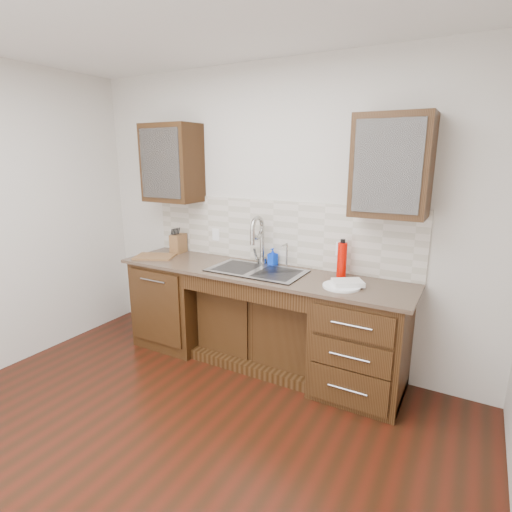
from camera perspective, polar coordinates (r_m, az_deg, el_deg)
The scene contains 24 objects.
ground at distance 2.99m, azimuth -14.96°, elevation -27.26°, with size 4.00×3.50×0.10m, color #391209.
wall_back at distance 3.76m, azimuth 2.99°, elevation 5.74°, with size 4.00×0.10×2.70m, color beige.
base_cabinet_left at distance 4.22m, azimuth -11.13°, elevation -6.37°, with size 0.70×0.62×0.88m, color #593014.
base_cabinet_center at distance 3.81m, azimuth 0.97°, elevation -9.82°, with size 1.20×0.44×0.70m, color #593014.
base_cabinet_right at distance 3.39m, azimuth 14.80°, elevation -11.86°, with size 0.70×0.62×0.88m, color #593014.
countertop at distance 3.54m, azimuth 0.20°, elevation -2.35°, with size 2.70×0.65×0.03m, color #84705B.
backsplash at distance 3.73m, azimuth 2.55°, elevation 3.43°, with size 2.70×0.02×0.59m, color beige.
sink at distance 3.55m, azimuth 0.08°, elevation -3.49°, with size 0.84×0.46×0.19m, color #9E9EA5.
faucet at distance 3.70m, azimuth 0.87°, elevation 1.83°, with size 0.04×0.04×0.40m, color #999993.
filter_tap at distance 3.62m, azimuth 4.43°, elevation 0.20°, with size 0.02×0.02×0.24m, color #999993.
upper_cabinet_left at distance 4.12m, azimuth -11.88°, elevation 12.84°, with size 0.55×0.34×0.75m, color #593014.
upper_cabinet_right at distance 3.18m, azimuth 18.86°, elevation 12.05°, with size 0.55×0.34×0.75m, color #593014.
outlet_left at distance 4.07m, azimuth -5.76°, elevation 3.05°, with size 0.08×0.01×0.12m, color white.
outlet_right at distance 3.50m, azimuth 11.97°, elevation 0.97°, with size 0.08×0.01×0.12m, color white.
soap_bottle at distance 3.70m, azimuth 2.40°, elevation -0.09°, with size 0.07×0.07×0.16m, color #0838DF.
water_bottle at distance 3.39m, azimuth 12.17°, elevation -0.57°, with size 0.08×0.08×0.29m, color #CD0A00.
plate at distance 3.17m, azimuth 12.13°, elevation -4.23°, with size 0.29×0.29×0.02m, color white.
dish_towel at distance 3.18m, azimuth 12.97°, elevation -3.74°, with size 0.23×0.17×0.04m, color silver.
knife_block at distance 4.25m, azimuth -11.03°, elevation 1.77°, with size 0.11×0.17×0.19m, color #A56A4A.
cutting_board at distance 4.12m, azimuth -14.24°, elevation -0.06°, with size 0.38×0.26×0.02m, color olive.
cup_left_a at distance 4.21m, azimuth -13.14°, elevation 12.04°, with size 0.11×0.11×0.09m, color silver.
cup_left_b at distance 4.09m, azimuth -11.22°, elevation 12.10°, with size 0.10×0.10×0.09m, color silver.
cup_right_a at distance 3.19m, azimuth 17.62°, elevation 11.15°, with size 0.11×0.11×0.09m, color silver.
cup_right_b at distance 3.16m, azimuth 20.40°, elevation 10.94°, with size 0.10×0.10×0.09m, color white.
Camera 1 is at (1.65, -1.54, 1.91)m, focal length 28.00 mm.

